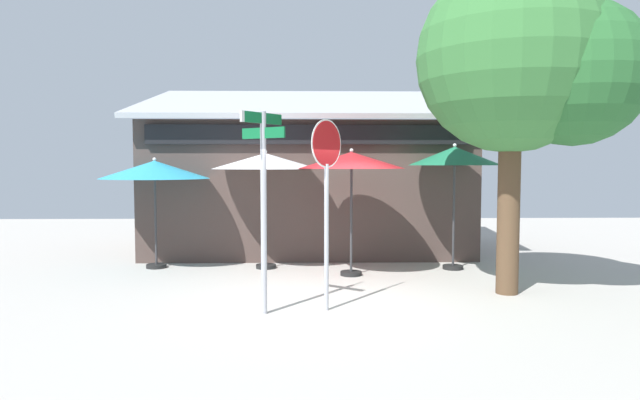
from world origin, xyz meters
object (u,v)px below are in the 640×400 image
object	(u,v)px
stop_sign	(326,179)
patio_umbrella_ivory_center	(265,162)
patio_umbrella_forest_green_far_right	(455,157)
shade_tree	(529,63)
street_sign_post	(263,192)
patio_umbrella_crimson_right	(351,162)
patio_umbrella_teal_left	(155,170)

from	to	relation	value
stop_sign	patio_umbrella_ivory_center	xyz separation A→B (m)	(-1.21, 3.55, 0.27)
patio_umbrella_forest_green_far_right	shade_tree	world-z (taller)	shade_tree
street_sign_post	patio_umbrella_crimson_right	size ratio (longest dim) A/B	1.18
stop_sign	street_sign_post	bearing A→B (deg)	-168.96
stop_sign	patio_umbrella_ivory_center	bearing A→B (deg)	108.77
patio_umbrella_teal_left	patio_umbrella_crimson_right	world-z (taller)	patio_umbrella_crimson_right
patio_umbrella_teal_left	shade_tree	size ratio (longest dim) A/B	0.42
shade_tree	patio_umbrella_ivory_center	bearing A→B (deg)	150.93
street_sign_post	patio_umbrella_teal_left	bearing A→B (deg)	124.83
patio_umbrella_teal_left	patio_umbrella_crimson_right	size ratio (longest dim) A/B	0.93
stop_sign	shade_tree	bearing A→B (deg)	15.24
patio_umbrella_ivory_center	street_sign_post	bearing A→B (deg)	-86.18
street_sign_post	patio_umbrella_forest_green_far_right	distance (m)	5.24
patio_umbrella_teal_left	patio_umbrella_forest_green_far_right	distance (m)	6.50
patio_umbrella_ivory_center	shade_tree	bearing A→B (deg)	-29.07
stop_sign	patio_umbrella_ivory_center	distance (m)	3.76
patio_umbrella_ivory_center	patio_umbrella_crimson_right	xyz separation A→B (m)	(1.80, -0.83, 0.01)
patio_umbrella_ivory_center	patio_umbrella_forest_green_far_right	bearing A→B (deg)	-2.74
patio_umbrella_teal_left	shade_tree	bearing A→B (deg)	-20.81
patio_umbrella_teal_left	stop_sign	bearing A→B (deg)	-45.17
street_sign_post	patio_umbrella_teal_left	world-z (taller)	street_sign_post
stop_sign	patio_umbrella_forest_green_far_right	distance (m)	4.43
street_sign_post	stop_sign	distance (m)	0.99
street_sign_post	patio_umbrella_crimson_right	bearing A→B (deg)	61.87
patio_umbrella_teal_left	patio_umbrella_crimson_right	bearing A→B (deg)	-12.33
patio_umbrella_crimson_right	stop_sign	bearing A→B (deg)	-102.39
patio_umbrella_ivory_center	shade_tree	world-z (taller)	shade_tree
shade_tree	patio_umbrella_teal_left	bearing A→B (deg)	159.19
street_sign_post	patio_umbrella_forest_green_far_right	world-z (taller)	street_sign_post
patio_umbrella_crimson_right	shade_tree	bearing A→B (deg)	-31.67
stop_sign	patio_umbrella_crimson_right	world-z (taller)	stop_sign
stop_sign	patio_umbrella_ivory_center	world-z (taller)	stop_sign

